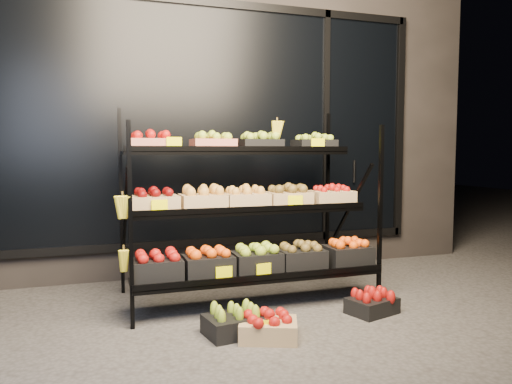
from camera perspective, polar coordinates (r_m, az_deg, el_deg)
name	(u,v)px	position (r m, az deg, el deg)	size (l,w,h in m)	color
ground	(274,321)	(3.89, 2.06, -14.53)	(24.00, 24.00, 0.00)	#514F4C
building	(199,113)	(6.18, -6.57, 9.01)	(6.00, 2.08, 3.50)	#2D2826
display_rack	(247,209)	(4.26, -1.00, -1.96)	(2.18, 1.02, 1.67)	black
tag_floor_a	(269,335)	(3.46, 1.45, -16.01)	(0.13, 0.01, 0.12)	#FFFC00
floor_crate_midleft	(235,321)	(3.60, -2.45, -14.55)	(0.45, 0.36, 0.20)	black
floor_crate_midright	(268,326)	(3.51, 1.41, -15.08)	(0.47, 0.41, 0.20)	tan
floor_crate_right	(372,302)	(4.14, 13.12, -12.19)	(0.43, 0.36, 0.19)	black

